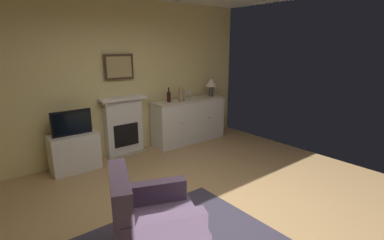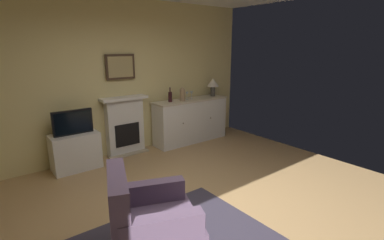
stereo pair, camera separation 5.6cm
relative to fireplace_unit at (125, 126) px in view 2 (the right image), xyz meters
name	(u,v)px [view 2 (the right image)]	position (x,y,z in m)	size (l,w,h in m)	color
ground_plane	(200,218)	(-0.19, -2.47, -0.60)	(6.10, 5.26, 0.10)	tan
wall_rear	(109,79)	(-0.19, 0.13, 0.87)	(6.10, 0.06, 2.84)	#EAD68C
fireplace_unit	(125,126)	(0.00, 0.00, 0.00)	(0.87, 0.30, 1.10)	white
framed_picture	(120,67)	(0.00, 0.05, 1.09)	(0.55, 0.04, 0.45)	#473323
sideboard_cabinet	(191,120)	(1.42, -0.18, -0.09)	(1.67, 0.49, 0.92)	white
table_lamp	(213,84)	(2.04, -0.18, 0.65)	(0.26, 0.26, 0.40)	#4C4742
wine_bottle	(170,97)	(0.93, -0.15, 0.47)	(0.08, 0.08, 0.29)	#331419
wine_glass_left	(187,94)	(1.34, -0.16, 0.49)	(0.07, 0.07, 0.16)	silver
wine_glass_center	(191,93)	(1.45, -0.17, 0.49)	(0.07, 0.07, 0.16)	silver
vase_decorative	(182,94)	(1.17, -0.23, 0.51)	(0.11, 0.11, 0.28)	#9E7F5B
tv_cabinet	(76,151)	(-0.97, -0.16, -0.24)	(0.75, 0.42, 0.61)	white
tv_set	(73,122)	(-0.98, -0.19, 0.26)	(0.62, 0.07, 0.40)	black
armchair	(149,223)	(-1.05, -2.75, -0.17)	(1.03, 1.00, 0.92)	#604C66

